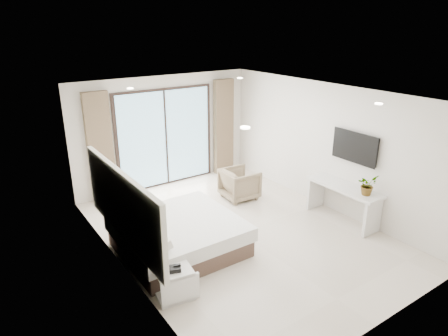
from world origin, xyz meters
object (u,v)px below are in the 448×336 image
(console_desk, at_px, (343,195))
(armchair, at_px, (240,182))
(bed, at_px, (178,236))
(nightstand, at_px, (174,283))

(console_desk, relative_size, armchair, 2.09)
(bed, distance_m, armchair, 2.57)
(nightstand, distance_m, console_desk, 4.02)
(bed, height_order, armchair, armchair)
(bed, relative_size, console_desk, 1.26)
(bed, xyz_separation_m, console_desk, (3.33, -0.87, 0.26))
(bed, relative_size, armchair, 2.64)
(bed, bearing_deg, nightstand, -120.92)
(nightstand, distance_m, armchair, 3.74)
(nightstand, bearing_deg, armchair, 47.84)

